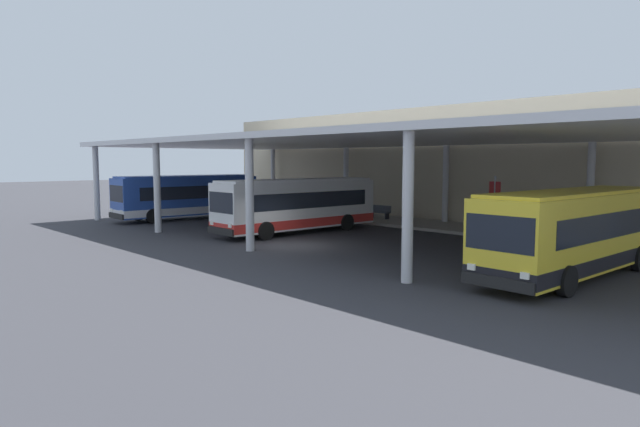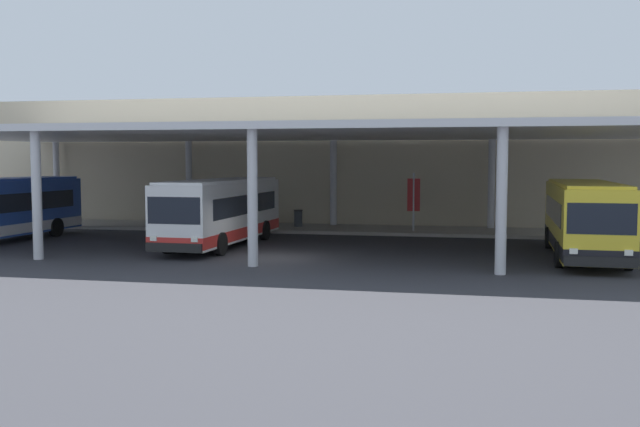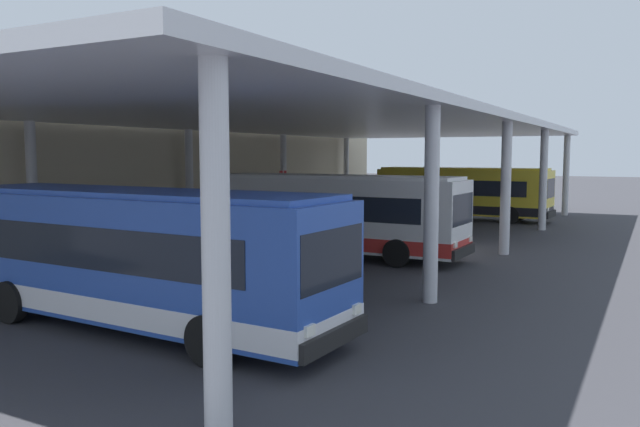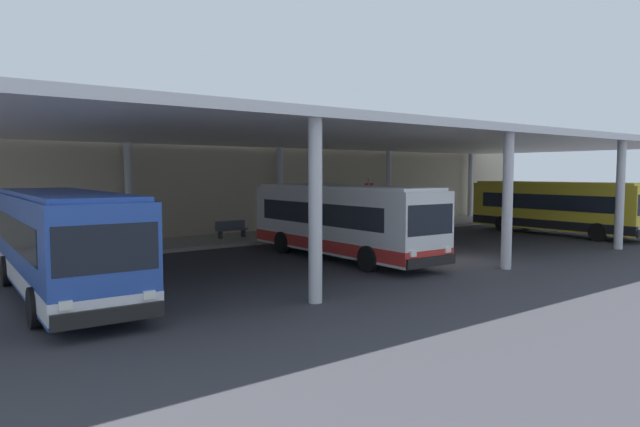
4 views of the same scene
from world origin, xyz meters
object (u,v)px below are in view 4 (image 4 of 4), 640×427
Objects in this scene: bench_waiting at (231,229)px; bus_middle_bay at (556,207)px; trash_bin at (268,226)px; banner_sign at (369,200)px; bus_second_bay at (341,221)px; bus_nearest_bay at (62,242)px.

bus_middle_bay is at bearing -27.89° from bench_waiting.
trash_bin is at bearing 147.75° from bus_middle_bay.
bench_waiting is 2.47m from trash_bin.
bench_waiting is 9.43m from banner_sign.
bus_middle_bay is (16.24, -0.63, 0.00)m from bus_second_bay.
banner_sign is (8.45, 7.53, 0.32)m from bus_second_bay.
bus_nearest_bay is at bearing -176.24° from bus_second_bay.
bus_nearest_bay is 27.65m from bus_middle_bay.
trash_bin is 7.04m from banner_sign.
bus_middle_bay is at bearing -32.25° from trash_bin.
bus_nearest_bay is 14.02m from bench_waiting.
bus_nearest_bay is 1.00× the size of bus_middle_bay.
bus_second_bay is at bearing -84.30° from bench_waiting.
bus_middle_bay is at bearing -2.24° from bus_second_bay.
banner_sign is (9.29, -0.88, 1.32)m from bench_waiting.
bus_nearest_bay is at bearing -157.38° from banner_sign.
banner_sign is (19.86, 8.28, 0.32)m from bus_nearest_bay.
bus_nearest_bay is 5.90× the size of bench_waiting.
banner_sign reaches higher than bench_waiting.
bus_nearest_bay is 21.52m from banner_sign.
bus_second_bay is 3.31× the size of banner_sign.
banner_sign reaches higher than bus_nearest_bay.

